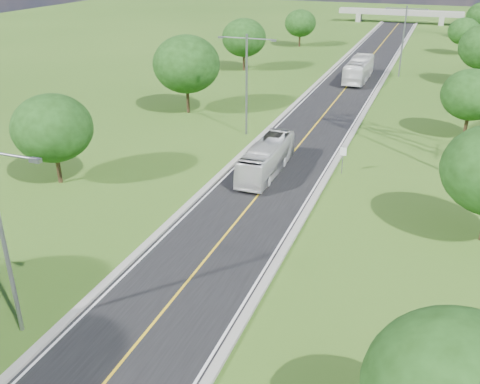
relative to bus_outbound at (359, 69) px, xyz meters
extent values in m
plane|color=#2E5317|center=(-0.80, -12.98, -1.65)|extent=(260.00, 260.00, 0.00)
cube|color=black|center=(-0.80, -6.98, -1.62)|extent=(8.00, 150.00, 0.06)
cube|color=gray|center=(-5.05, -6.98, -1.54)|extent=(0.50, 150.00, 0.22)
cube|color=gray|center=(3.45, -6.98, -1.54)|extent=(0.50, 150.00, 0.22)
cylinder|color=slate|center=(4.40, -34.98, -0.45)|extent=(0.08, 0.08, 2.40)
cube|color=white|center=(4.40, -35.01, 0.35)|extent=(0.55, 0.04, 0.70)
cube|color=gray|center=(-10.80, 67.02, -0.65)|extent=(1.20, 3.00, 2.00)
cube|color=gray|center=(9.20, 67.02, -0.65)|extent=(1.20, 3.00, 2.00)
cube|color=gray|center=(-0.80, 67.02, 0.95)|extent=(30.00, 3.00, 1.20)
cylinder|color=slate|center=(-6.80, -60.98, 3.35)|extent=(0.22, 0.22, 10.00)
cylinder|color=slate|center=(-5.40, -60.98, 7.95)|extent=(2.80, 0.12, 0.12)
cube|color=slate|center=(-4.10, -60.98, 7.90)|extent=(0.50, 0.25, 0.18)
cylinder|color=slate|center=(-6.80, -27.98, 3.35)|extent=(0.22, 0.22, 10.00)
cylinder|color=slate|center=(-8.20, -27.98, 7.95)|extent=(2.80, 0.12, 0.12)
cylinder|color=slate|center=(-5.40, -27.98, 7.95)|extent=(2.80, 0.12, 0.12)
cube|color=slate|center=(-9.50, -27.98, 7.90)|extent=(0.50, 0.25, 0.18)
cube|color=slate|center=(-4.10, -27.98, 7.90)|extent=(0.50, 0.25, 0.18)
cylinder|color=slate|center=(5.20, 5.02, 3.35)|extent=(0.22, 0.22, 10.00)
cylinder|color=slate|center=(3.80, 5.02, 7.95)|extent=(2.80, 0.12, 0.12)
cylinder|color=slate|center=(6.60, 5.02, 7.95)|extent=(2.80, 0.12, 0.12)
cube|color=slate|center=(2.50, 5.02, 7.90)|extent=(0.50, 0.25, 0.18)
cube|color=slate|center=(7.90, 5.02, 7.90)|extent=(0.50, 0.25, 0.18)
cylinder|color=black|center=(-16.80, -44.98, -0.30)|extent=(0.36, 0.36, 2.70)
ellipsoid|color=#16340E|center=(-16.80, -44.98, 3.00)|extent=(6.30, 6.30, 5.36)
cylinder|color=black|center=(-15.80, -22.98, -0.03)|extent=(0.36, 0.36, 3.24)
ellipsoid|color=#16340E|center=(-15.80, -22.98, 3.93)|extent=(7.56, 7.56, 6.43)
cylinder|color=black|center=(-17.80, 1.02, -0.21)|extent=(0.36, 0.36, 2.88)
ellipsoid|color=#16340E|center=(-17.80, 1.02, 3.31)|extent=(6.72, 6.72, 5.71)
cylinder|color=black|center=(-15.30, 25.02, -0.39)|extent=(0.36, 0.36, 2.52)
ellipsoid|color=#16340E|center=(-15.30, 25.02, 2.69)|extent=(5.88, 5.88, 5.00)
cylinder|color=black|center=(14.20, -20.98, -0.39)|extent=(0.36, 0.36, 2.52)
ellipsoid|color=#16340E|center=(14.20, -20.98, 2.69)|extent=(5.88, 5.88, 5.00)
cylinder|color=black|center=(13.70, 27.02, -0.48)|extent=(0.36, 0.36, 2.34)
ellipsoid|color=#16340E|center=(13.70, 27.02, 2.38)|extent=(5.46, 5.46, 4.64)
cylinder|color=black|center=(17.20, 47.02, -0.30)|extent=(0.36, 0.36, 2.70)
imported|color=white|center=(0.00, 0.00, 0.00)|extent=(2.71, 11.45, 3.19)
imported|color=silver|center=(-1.60, -37.28, -0.25)|extent=(2.31, 9.69, 2.70)
camera|label=1|loc=(11.14, -77.29, 15.97)|focal=40.00mm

